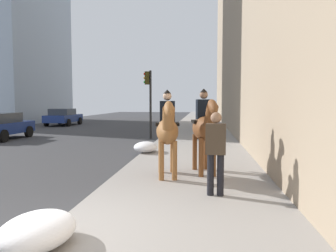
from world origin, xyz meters
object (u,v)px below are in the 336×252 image
mounted_horse_near (167,130)px  car_near_lane (0,126)px  pedestrian_greeting (216,148)px  car_mid_lane (63,117)px  traffic_light_near_curb (149,93)px  mounted_horse_far (205,127)px

mounted_horse_near → car_near_lane: mounted_horse_near is taller
car_near_lane → pedestrian_greeting: bearing=-132.3°
car_mid_lane → traffic_light_near_curb: size_ratio=1.12×
mounted_horse_near → car_near_lane: 12.95m
mounted_horse_near → car_mid_lane: (18.84, 11.05, -0.58)m
mounted_horse_far → pedestrian_greeting: size_ratio=1.33×
mounted_horse_near → mounted_horse_far: (0.49, -0.93, 0.04)m
car_near_lane → traffic_light_near_curb: traffic_light_near_curb is taller
mounted_horse_far → pedestrian_greeting: mounted_horse_far is taller
car_mid_lane → traffic_light_near_curb: bearing=-136.5°
mounted_horse_near → mounted_horse_far: size_ratio=0.98×
pedestrian_greeting → car_mid_lane: 23.78m
traffic_light_near_curb → mounted_horse_near: bearing=-167.8°
pedestrian_greeting → car_mid_lane: pedestrian_greeting is taller
mounted_horse_near → car_mid_lane: mounted_horse_near is taller
mounted_horse_near → car_mid_lane: 21.85m
mounted_horse_far → car_near_lane: 13.39m
pedestrian_greeting → traffic_light_near_curb: size_ratio=0.46×
pedestrian_greeting → car_near_lane: 14.84m
mounted_horse_near → pedestrian_greeting: mounted_horse_near is taller
mounted_horse_far → car_mid_lane: (18.35, 11.99, -0.62)m
mounted_horse_near → car_near_lane: (8.30, 9.93, -0.57)m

